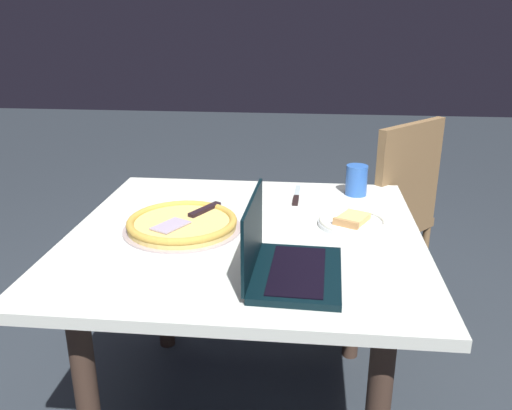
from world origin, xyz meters
TOP-DOWN VIEW (x-y plane):
  - dining_table at (0.00, 0.00)m, footprint 1.06×1.09m
  - laptop at (-0.28, -0.13)m, footprint 0.33×0.25m
  - pizza_plate at (0.09, -0.34)m, footprint 0.22×0.22m
  - pizza_tray at (-0.00, 0.20)m, footprint 0.37×0.37m
  - table_knife at (0.34, -0.15)m, footprint 0.23×0.03m
  - drink_cup at (0.40, -0.37)m, footprint 0.08×0.08m
  - chair_near at (0.75, -0.52)m, footprint 0.62×0.62m

SIDE VIEW (x-z plane):
  - chair_near at x=0.75m, z-range 0.06..0.99m
  - dining_table at x=0.00m, z-range 0.26..0.96m
  - table_knife at x=0.34m, z-range 0.70..0.71m
  - pizza_plate at x=0.09m, z-range 0.70..0.74m
  - pizza_tray at x=0.00m, z-range 0.70..0.74m
  - laptop at x=-0.28m, z-range 0.64..0.85m
  - drink_cup at x=0.40m, z-range 0.71..0.82m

